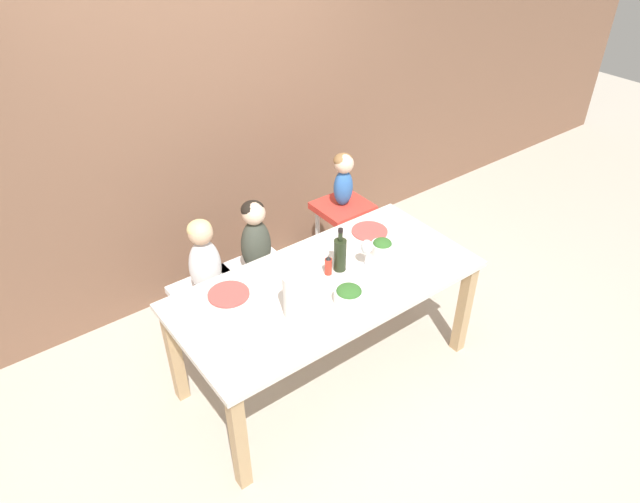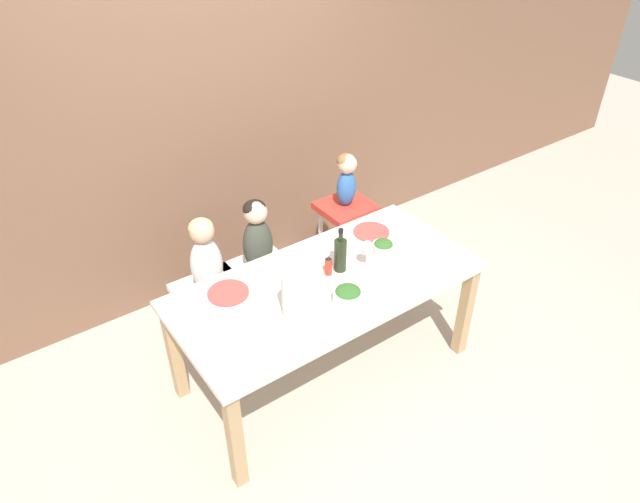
{
  "view_description": "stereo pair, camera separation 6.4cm",
  "coord_description": "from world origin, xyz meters",
  "px_view_note": "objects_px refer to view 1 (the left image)",
  "views": [
    {
      "loc": [
        -1.59,
        -2.04,
        2.8
      ],
      "look_at": [
        0.0,
        0.06,
        0.92
      ],
      "focal_mm": 32.0,
      "sensor_mm": 36.0,
      "label": 1
    },
    {
      "loc": [
        -1.54,
        -2.08,
        2.8
      ],
      "look_at": [
        0.0,
        0.06,
        0.92
      ],
      "focal_mm": 32.0,
      "sensor_mm": 36.0,
      "label": 2
    }
  ],
  "objects_px": {
    "person_child_center": "(255,236)",
    "chair_far_center": "(259,277)",
    "dinner_plate_back_right": "(370,231)",
    "paper_towel_roll": "(294,295)",
    "chair_right_highchair": "(342,221)",
    "wine_glass_near": "(367,248)",
    "person_baby_right": "(343,176)",
    "wine_bottle": "(340,254)",
    "salad_bowl_small": "(382,247)",
    "dinner_plate_front_left": "(262,339)",
    "chair_far_left": "(210,298)",
    "salad_bowl_large": "(349,295)",
    "dinner_plate_back_left": "(229,294)",
    "person_child_left": "(204,256)"
  },
  "relations": [
    {
      "from": "chair_far_center",
      "to": "salad_bowl_large",
      "type": "height_order",
      "value": "salad_bowl_large"
    },
    {
      "from": "person_baby_right",
      "to": "wine_bottle",
      "type": "distance_m",
      "value": 0.84
    },
    {
      "from": "chair_right_highchair",
      "to": "wine_glass_near",
      "type": "distance_m",
      "value": 0.87
    },
    {
      "from": "chair_far_center",
      "to": "salad_bowl_small",
      "type": "height_order",
      "value": "salad_bowl_small"
    },
    {
      "from": "salad_bowl_large",
      "to": "salad_bowl_small",
      "type": "bearing_deg",
      "value": 27.03
    },
    {
      "from": "chair_far_left",
      "to": "wine_bottle",
      "type": "distance_m",
      "value": 0.98
    },
    {
      "from": "chair_far_center",
      "to": "dinner_plate_back_left",
      "type": "xyz_separation_m",
      "value": [
        -0.45,
        -0.45,
        0.37
      ]
    },
    {
      "from": "paper_towel_roll",
      "to": "salad_bowl_small",
      "type": "distance_m",
      "value": 0.77
    },
    {
      "from": "person_child_center",
      "to": "salad_bowl_small",
      "type": "xyz_separation_m",
      "value": [
        0.51,
        -0.67,
        0.07
      ]
    },
    {
      "from": "person_child_center",
      "to": "dinner_plate_back_left",
      "type": "xyz_separation_m",
      "value": [
        -0.45,
        -0.45,
        0.03
      ]
    },
    {
      "from": "person_child_left",
      "to": "dinner_plate_front_left",
      "type": "relative_size",
      "value": 2.24
    },
    {
      "from": "chair_right_highchair",
      "to": "dinner_plate_back_right",
      "type": "distance_m",
      "value": 0.5
    },
    {
      "from": "chair_far_center",
      "to": "person_child_left",
      "type": "height_order",
      "value": "person_child_left"
    },
    {
      "from": "chair_far_left",
      "to": "person_child_left",
      "type": "distance_m",
      "value": 0.34
    },
    {
      "from": "wine_bottle",
      "to": "paper_towel_roll",
      "type": "height_order",
      "value": "wine_bottle"
    },
    {
      "from": "chair_far_left",
      "to": "person_baby_right",
      "type": "bearing_deg",
      "value": 0.08
    },
    {
      "from": "chair_far_left",
      "to": "person_child_left",
      "type": "xyz_separation_m",
      "value": [
        0.0,
        0.0,
        0.34
      ]
    },
    {
      "from": "person_child_left",
      "to": "paper_towel_roll",
      "type": "relative_size",
      "value": 2.07
    },
    {
      "from": "chair_far_left",
      "to": "salad_bowl_large",
      "type": "relative_size",
      "value": 2.66
    },
    {
      "from": "person_baby_right",
      "to": "dinner_plate_front_left",
      "type": "xyz_separation_m",
      "value": [
        -1.23,
        -0.87,
        -0.18
      ]
    },
    {
      "from": "salad_bowl_small",
      "to": "dinner_plate_front_left",
      "type": "xyz_separation_m",
      "value": [
        -1.0,
        -0.2,
        -0.04
      ]
    },
    {
      "from": "chair_right_highchair",
      "to": "salad_bowl_large",
      "type": "height_order",
      "value": "salad_bowl_large"
    },
    {
      "from": "wine_glass_near",
      "to": "chair_far_center",
      "type": "bearing_deg",
      "value": 116.16
    },
    {
      "from": "wine_bottle",
      "to": "paper_towel_roll",
      "type": "xyz_separation_m",
      "value": [
        -0.44,
        -0.16,
        0.02
      ]
    },
    {
      "from": "dinner_plate_front_left",
      "to": "dinner_plate_back_left",
      "type": "height_order",
      "value": "same"
    },
    {
      "from": "wine_glass_near",
      "to": "dinner_plate_front_left",
      "type": "bearing_deg",
      "value": -169.13
    },
    {
      "from": "person_child_left",
      "to": "dinner_plate_back_left",
      "type": "distance_m",
      "value": 0.46
    },
    {
      "from": "chair_right_highchair",
      "to": "wine_bottle",
      "type": "xyz_separation_m",
      "value": [
        -0.54,
        -0.64,
        0.3
      ]
    },
    {
      "from": "person_baby_right",
      "to": "person_child_center",
      "type": "bearing_deg",
      "value": -179.96
    },
    {
      "from": "wine_glass_near",
      "to": "dinner_plate_front_left",
      "type": "distance_m",
      "value": 0.86
    },
    {
      "from": "chair_right_highchair",
      "to": "wine_bottle",
      "type": "bearing_deg",
      "value": -130.24
    },
    {
      "from": "chair_far_left",
      "to": "chair_right_highchair",
      "type": "relative_size",
      "value": 0.64
    },
    {
      "from": "person_child_center",
      "to": "dinner_plate_back_right",
      "type": "distance_m",
      "value": 0.75
    },
    {
      "from": "person_child_center",
      "to": "chair_right_highchair",
      "type": "bearing_deg",
      "value": -0.09
    },
    {
      "from": "dinner_plate_front_left",
      "to": "dinner_plate_back_left",
      "type": "relative_size",
      "value": 1.0
    },
    {
      "from": "wine_glass_near",
      "to": "chair_right_highchair",
      "type": "bearing_deg",
      "value": 60.88
    },
    {
      "from": "person_child_left",
      "to": "person_child_center",
      "type": "distance_m",
      "value": 0.38
    },
    {
      "from": "wine_bottle",
      "to": "wine_glass_near",
      "type": "xyz_separation_m",
      "value": [
        0.15,
        -0.07,
        0.02
      ]
    },
    {
      "from": "person_child_left",
      "to": "wine_bottle",
      "type": "height_order",
      "value": "wine_bottle"
    },
    {
      "from": "dinner_plate_back_right",
      "to": "paper_towel_roll",
      "type": "bearing_deg",
      "value": -157.05
    },
    {
      "from": "person_baby_right",
      "to": "dinner_plate_back_right",
      "type": "distance_m",
      "value": 0.5
    },
    {
      "from": "dinner_plate_back_right",
      "to": "wine_glass_near",
      "type": "bearing_deg",
      "value": -134.78
    },
    {
      "from": "person_child_center",
      "to": "dinner_plate_front_left",
      "type": "xyz_separation_m",
      "value": [
        -0.49,
        -0.87,
        0.03
      ]
    },
    {
      "from": "person_child_center",
      "to": "paper_towel_roll",
      "type": "xyz_separation_m",
      "value": [
        -0.24,
        -0.8,
        0.15
      ]
    },
    {
      "from": "person_child_left",
      "to": "dinner_plate_back_right",
      "type": "bearing_deg",
      "value": -24.26
    },
    {
      "from": "person_child_center",
      "to": "chair_far_center",
      "type": "bearing_deg",
      "value": -90.0
    },
    {
      "from": "person_baby_right",
      "to": "dinner_plate_back_left",
      "type": "xyz_separation_m",
      "value": [
        -1.19,
        -0.45,
        -0.18
      ]
    },
    {
      "from": "wine_glass_near",
      "to": "dinner_plate_front_left",
      "type": "relative_size",
      "value": 0.78
    },
    {
      "from": "chair_far_center",
      "to": "paper_towel_roll",
      "type": "relative_size",
      "value": 1.74
    },
    {
      "from": "person_child_center",
      "to": "paper_towel_roll",
      "type": "distance_m",
      "value": 0.85
    }
  ]
}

